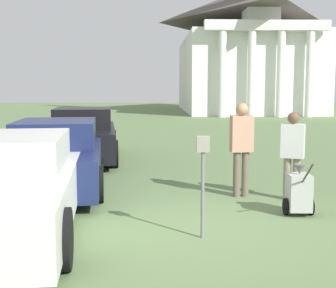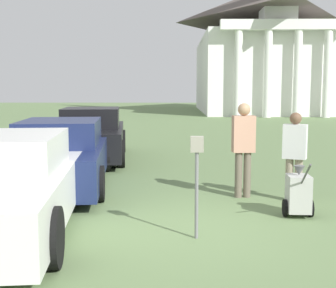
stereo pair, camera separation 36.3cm
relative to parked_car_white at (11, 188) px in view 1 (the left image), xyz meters
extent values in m
plane|color=#607A4C|center=(2.72, 0.22, -0.68)|extent=(120.00, 120.00, 0.00)
cube|color=silver|center=(0.00, 0.04, -0.12)|extent=(2.25, 5.06, 0.70)
cube|color=silver|center=(0.02, -0.15, 0.50)|extent=(1.75, 2.21, 0.55)
cylinder|color=black|center=(0.70, 1.64, -0.31)|extent=(0.25, 0.75, 0.73)
cylinder|color=black|center=(1.01, -1.38, -0.31)|extent=(0.25, 0.75, 0.73)
cube|color=#19234C|center=(0.00, 3.33, -0.13)|extent=(2.30, 5.28, 0.72)
cube|color=#19234C|center=(0.02, 3.13, 0.49)|extent=(1.78, 2.30, 0.52)
cylinder|color=black|center=(-1.04, 4.82, -0.34)|extent=(0.25, 0.69, 0.67)
cylinder|color=black|center=(0.71, 5.00, -0.34)|extent=(0.25, 0.69, 0.67)
cylinder|color=black|center=(-0.72, 1.66, -0.34)|extent=(0.25, 0.69, 0.67)
cylinder|color=black|center=(1.03, 1.84, -0.34)|extent=(0.25, 0.69, 0.67)
cube|color=black|center=(0.00, 6.98, -0.10)|extent=(2.24, 4.89, 0.76)
cube|color=black|center=(0.01, 6.79, 0.56)|extent=(1.75, 2.14, 0.56)
cylinder|color=black|center=(-1.02, 8.36, -0.31)|extent=(0.25, 0.75, 0.74)
cylinder|color=black|center=(0.71, 8.53, -0.31)|extent=(0.25, 0.75, 0.74)
cylinder|color=black|center=(-0.72, 5.43, -0.31)|extent=(0.25, 0.75, 0.74)
cylinder|color=black|center=(1.01, 5.61, -0.31)|extent=(0.25, 0.75, 0.74)
cylinder|color=slate|center=(2.73, -0.26, -0.07)|extent=(0.05, 0.05, 1.22)
cube|color=gray|center=(2.73, -0.26, 0.65)|extent=(0.18, 0.09, 0.22)
cylinder|color=#665B4C|center=(3.81, 2.24, -0.24)|extent=(0.14, 0.14, 0.88)
cylinder|color=#665B4C|center=(3.64, 2.22, -0.24)|extent=(0.14, 0.14, 0.88)
cube|color=tan|center=(3.73, 2.23, 0.55)|extent=(0.44, 0.26, 0.70)
sphere|color=tan|center=(3.73, 2.23, 1.01)|extent=(0.24, 0.24, 0.24)
cylinder|color=gray|center=(4.71, 1.90, -0.28)|extent=(0.14, 0.14, 0.80)
cylinder|color=gray|center=(4.55, 1.96, -0.28)|extent=(0.14, 0.14, 0.80)
cube|color=silver|center=(4.63, 1.93, 0.44)|extent=(0.47, 0.37, 0.63)
sphere|color=brown|center=(4.63, 1.93, 0.87)|extent=(0.22, 0.22, 0.22)
cube|color=#B2B2AD|center=(4.44, 0.88, -0.29)|extent=(0.38, 0.46, 0.60)
cone|color=#59595B|center=(4.44, 0.88, 0.09)|extent=(0.18, 0.18, 0.16)
cylinder|color=#4C4C4C|center=(4.42, 0.41, 0.11)|extent=(0.06, 0.59, 0.43)
cylinder|color=black|center=(4.23, 0.89, -0.54)|extent=(0.06, 0.28, 0.28)
cylinder|color=black|center=(4.65, 0.87, -0.54)|extent=(0.06, 0.28, 0.28)
cube|color=white|center=(10.01, 36.18, 2.54)|extent=(10.44, 17.67, 6.44)
pyramid|color=#564C47|center=(10.01, 36.18, 8.66)|extent=(10.65, 18.02, 2.90)
cylinder|color=white|center=(6.87, 26.75, 2.38)|extent=(0.56, 0.56, 6.12)
cylinder|color=white|center=(8.96, 26.75, 2.38)|extent=(0.56, 0.56, 6.12)
cylinder|color=white|center=(11.05, 26.75, 2.38)|extent=(0.56, 0.56, 6.12)
cylinder|color=white|center=(13.14, 26.75, 2.38)|extent=(0.56, 0.56, 6.12)
cube|color=white|center=(10.01, 26.75, 5.79)|extent=(8.88, 0.70, 0.70)
camera|label=1|loc=(2.06, -6.62, 1.42)|focal=50.00mm
camera|label=2|loc=(2.42, -6.62, 1.42)|focal=50.00mm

